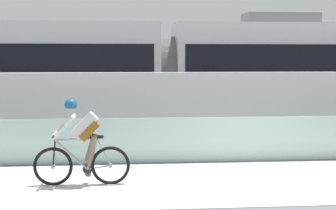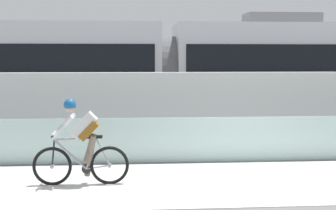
# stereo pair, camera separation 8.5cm
# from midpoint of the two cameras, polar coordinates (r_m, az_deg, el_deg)

# --- Properties ---
(ground_plane) EXTENTS (200.00, 200.00, 0.00)m
(ground_plane) POSITION_cam_midpoint_polar(r_m,az_deg,el_deg) (9.47, 11.48, -8.84)
(ground_plane) COLOR slate
(bike_path_deck) EXTENTS (32.00, 3.20, 0.01)m
(bike_path_deck) POSITION_cam_midpoint_polar(r_m,az_deg,el_deg) (9.47, 11.48, -8.81)
(bike_path_deck) COLOR silver
(bike_path_deck) RESTS_ON ground
(glass_parapet) EXTENTS (32.00, 0.05, 1.01)m
(glass_parapet) POSITION_cam_midpoint_polar(r_m,az_deg,el_deg) (11.12, 8.85, -3.99)
(glass_parapet) COLOR silver
(glass_parapet) RESTS_ON ground
(concrete_barrier_wall) EXTENTS (32.00, 0.36, 1.98)m
(concrete_barrier_wall) POSITION_cam_midpoint_polar(r_m,az_deg,el_deg) (12.79, 6.99, -0.54)
(concrete_barrier_wall) COLOR silver
(concrete_barrier_wall) RESTS_ON ground
(tram_rail_near) EXTENTS (32.00, 0.08, 0.01)m
(tram_rail_near) POSITION_cam_midpoint_polar(r_m,az_deg,el_deg) (15.34, 5.05, -3.23)
(tram_rail_near) COLOR #595654
(tram_rail_near) RESTS_ON ground
(tram_rail_far) EXTENTS (32.00, 0.08, 0.01)m
(tram_rail_far) POSITION_cam_midpoint_polar(r_m,az_deg,el_deg) (16.74, 4.21, -2.48)
(tram_rail_far) COLOR #595654
(tram_rail_far) RESTS_ON ground
(tram) EXTENTS (22.56, 2.54, 3.81)m
(tram) POSITION_cam_midpoint_polar(r_m,az_deg,el_deg) (15.71, -0.41, 3.92)
(tram) COLOR silver
(tram) RESTS_ON ground
(cyclist_on_bike) EXTENTS (1.77, 0.58, 1.61)m
(cyclist_on_bike) POSITION_cam_midpoint_polar(r_m,az_deg,el_deg) (8.98, -10.45, -4.50)
(cyclist_on_bike) COLOR black
(cyclist_on_bike) RESTS_ON ground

